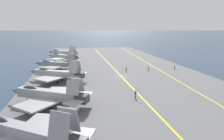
{
  "coord_description": "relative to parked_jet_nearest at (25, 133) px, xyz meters",
  "views": [
    {
      "loc": [
        -57.63,
        13.7,
        15.16
      ],
      "look_at": [
        -1.47,
        3.22,
        2.9
      ],
      "focal_mm": 32.0,
      "sensor_mm": 36.0,
      "label": 1
    }
  ],
  "objects": [
    {
      "name": "parked_jet_nearest",
      "position": [
        0.0,
        0.0,
        0.0
      ],
      "size": [
        13.79,
        16.38,
        6.39
      ],
      "color": "gray",
      "rests_on": "carrier_deck"
    },
    {
      "name": "carrier_deck",
      "position": [
        34.53,
        -19.94,
        -2.73
      ],
      "size": [
        179.32,
        54.36,
        0.4
      ],
      "primitive_type": "cube",
      "color": "slate",
      "rests_on": "ground"
    },
    {
      "name": "parked_jet_fourth",
      "position": [
        46.6,
        -0.14,
        -0.15
      ],
      "size": [
        12.53,
        16.46,
        6.16
      ],
      "color": "gray",
      "rests_on": "carrier_deck"
    },
    {
      "name": "ground_plane",
      "position": [
        34.53,
        -19.94,
        -2.93
      ],
      "size": [
        2000.0,
        2000.0,
        0.0
      ],
      "primitive_type": "plane",
      "color": "navy"
    },
    {
      "name": "deck_stripe_foul_line",
      "position": [
        34.53,
        -34.89,
        -2.53
      ],
      "size": [
        161.14,
        9.62,
        0.01
      ],
      "primitive_type": "cube",
      "rotation": [
        0.0,
        0.0,
        -0.06
      ],
      "color": "yellow",
      "rests_on": "carrier_deck"
    },
    {
      "name": "parked_jet_sixth",
      "position": [
        79.07,
        -0.19,
        -0.16
      ],
      "size": [
        12.77,
        15.99,
        5.96
      ],
      "color": "#A8AAAF",
      "rests_on": "carrier_deck"
    },
    {
      "name": "parked_jet_third",
      "position": [
        32.2,
        -1.1,
        -0.24
      ],
      "size": [
        13.43,
        16.7,
        6.2
      ],
      "color": "#9EA3A8",
      "rests_on": "carrier_deck"
    },
    {
      "name": "crew_purple_vest",
      "position": [
        41.09,
        -31.02,
        -1.62
      ],
      "size": [
        0.45,
        0.4,
        1.66
      ],
      "color": "#232328",
      "rests_on": "carrier_deck"
    },
    {
      "name": "parked_jet_second",
      "position": [
        14.49,
        -0.98,
        -0.28
      ],
      "size": [
        13.89,
        16.63,
        5.76
      ],
      "color": "#93999E",
      "rests_on": "carrier_deck"
    },
    {
      "name": "crew_yellow_vest",
      "position": [
        41.8,
        -41.26,
        -1.55
      ],
      "size": [
        0.45,
        0.45,
        1.79
      ],
      "color": "#232328",
      "rests_on": "carrier_deck"
    },
    {
      "name": "crew_blue_vest",
      "position": [
        15.6,
        -18.54,
        -1.58
      ],
      "size": [
        0.41,
        0.46,
        1.74
      ],
      "color": "#4C473D",
      "rests_on": "carrier_deck"
    },
    {
      "name": "parked_jet_fifth",
      "position": [
        63.63,
        -1.25,
        0.01
      ],
      "size": [
        13.14,
        14.59,
        6.39
      ],
      "color": "#9EA3A8",
      "rests_on": "carrier_deck"
    },
    {
      "name": "crew_brown_vest",
      "position": [
        41.13,
        -23.15,
        -1.6
      ],
      "size": [
        0.46,
        0.44,
        1.71
      ],
      "color": "#4C473D",
      "rests_on": "carrier_deck"
    },
    {
      "name": "deck_stripe_centerline",
      "position": [
        34.53,
        -19.94,
        -2.53
      ],
      "size": [
        161.39,
        0.36,
        0.01
      ],
      "primitive_type": "cube",
      "color": "yellow",
      "rests_on": "carrier_deck"
    }
  ]
}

